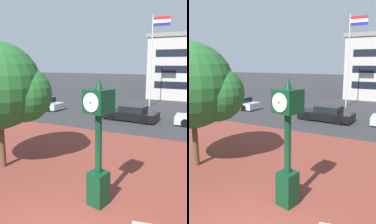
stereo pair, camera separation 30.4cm
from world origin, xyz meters
The scene contains 6 objects.
plaza_brick_paving centered at (0.00, 3.31, 0.00)m, with size 44.00×14.63×0.01m, color brown.
street_clock centered at (-0.06, 2.18, 2.23)m, with size 0.90×0.92×4.36m.
plaza_tree centered at (-5.18, 3.15, 3.70)m, with size 4.15×3.86×5.72m.
car_street_mid centered at (-2.96, 14.80, 0.57)m, with size 4.64×2.12×1.28m.
car_street_far centered at (-12.93, 15.64, 0.57)m, with size 4.59×2.01×1.28m.
flagpole_primary centered at (-2.98, 22.05, 5.81)m, with size 1.86×0.14×9.78m.
Camera 1 is at (3.19, -4.71, 4.77)m, focal length 39.08 mm.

